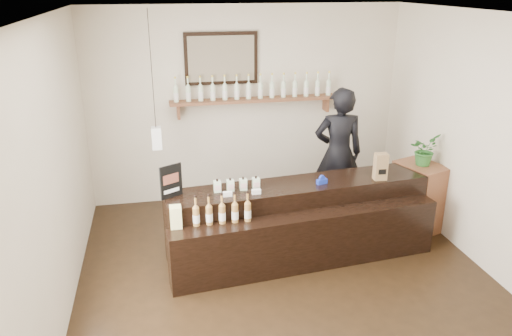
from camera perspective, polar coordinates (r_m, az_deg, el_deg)
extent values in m
plane|color=black|center=(5.58, 3.75, -13.04)|extent=(5.00, 5.00, 0.00)
plane|color=beige|center=(7.28, -1.15, 7.22)|extent=(4.50, 0.00, 4.50)
plane|color=beige|center=(2.89, 18.00, -16.35)|extent=(4.50, 0.00, 4.50)
plane|color=beige|center=(4.87, -22.30, -1.27)|extent=(0.00, 5.00, 5.00)
plane|color=beige|center=(5.94, 25.56, 2.03)|extent=(0.00, 5.00, 5.00)
plane|color=white|center=(4.65, 4.59, 17.00)|extent=(5.00, 5.00, 0.00)
cube|color=brown|center=(7.15, -0.17, 7.81)|extent=(2.40, 0.25, 0.04)
cube|color=brown|center=(7.08, -8.87, 6.43)|extent=(0.04, 0.20, 0.20)
cube|color=brown|center=(7.49, 7.97, 7.25)|extent=(0.04, 0.20, 0.20)
cube|color=black|center=(7.07, -4.00, 12.39)|extent=(1.02, 0.04, 0.72)
cube|color=#443B2C|center=(7.05, -3.98, 12.36)|extent=(0.92, 0.01, 0.62)
cube|color=white|center=(6.34, -11.29, 3.36)|extent=(0.12, 0.12, 0.28)
cylinder|color=black|center=(6.15, -11.84, 10.90)|extent=(0.01, 0.01, 1.41)
cylinder|color=#DAF2CA|center=(7.00, -9.13, 8.28)|extent=(0.07, 0.07, 0.20)
cone|color=#DAF2CA|center=(6.97, -9.19, 9.30)|extent=(0.07, 0.07, 0.05)
cylinder|color=#DAF2CA|center=(6.96, -9.22, 9.78)|extent=(0.02, 0.02, 0.07)
cylinder|color=gold|center=(6.95, -9.24, 10.16)|extent=(0.03, 0.03, 0.02)
cylinder|color=white|center=(7.00, -9.12, 8.12)|extent=(0.07, 0.07, 0.09)
cylinder|color=#DAF2CA|center=(7.01, -7.74, 8.37)|extent=(0.07, 0.07, 0.20)
cone|color=#DAF2CA|center=(6.98, -7.79, 9.39)|extent=(0.07, 0.07, 0.05)
cylinder|color=#DAF2CA|center=(6.97, -7.81, 9.87)|extent=(0.02, 0.02, 0.07)
cylinder|color=gold|center=(6.96, -7.83, 10.25)|extent=(0.03, 0.03, 0.02)
cylinder|color=white|center=(7.01, -7.73, 8.21)|extent=(0.07, 0.07, 0.09)
cylinder|color=#DAF2CA|center=(7.02, -6.35, 8.45)|extent=(0.07, 0.07, 0.20)
cone|color=#DAF2CA|center=(6.99, -6.39, 9.47)|extent=(0.07, 0.07, 0.05)
cylinder|color=#DAF2CA|center=(6.98, -6.41, 9.95)|extent=(0.02, 0.02, 0.07)
cylinder|color=gold|center=(6.97, -6.42, 10.33)|extent=(0.03, 0.03, 0.02)
cylinder|color=white|center=(7.02, -6.34, 8.29)|extent=(0.07, 0.07, 0.09)
cylinder|color=#DAF2CA|center=(7.04, -4.96, 8.53)|extent=(0.07, 0.07, 0.20)
cone|color=#DAF2CA|center=(7.01, -4.99, 9.54)|extent=(0.07, 0.07, 0.05)
cylinder|color=#DAF2CA|center=(7.00, -5.01, 10.03)|extent=(0.02, 0.02, 0.07)
cylinder|color=gold|center=(6.99, -5.02, 10.40)|extent=(0.03, 0.03, 0.02)
cylinder|color=white|center=(7.04, -4.96, 8.37)|extent=(0.07, 0.07, 0.09)
cylinder|color=#DAF2CA|center=(7.06, -3.58, 8.60)|extent=(0.07, 0.07, 0.20)
cone|color=#DAF2CA|center=(7.03, -3.60, 9.61)|extent=(0.07, 0.07, 0.05)
cylinder|color=#DAF2CA|center=(7.02, -3.62, 10.10)|extent=(0.02, 0.02, 0.07)
cylinder|color=gold|center=(7.01, -3.62, 10.47)|extent=(0.03, 0.03, 0.02)
cylinder|color=white|center=(7.06, -3.58, 8.44)|extent=(0.07, 0.07, 0.09)
cylinder|color=#DAF2CA|center=(7.08, -2.21, 8.67)|extent=(0.07, 0.07, 0.20)
cone|color=#DAF2CA|center=(7.06, -2.23, 9.68)|extent=(0.07, 0.07, 0.05)
cylinder|color=#DAF2CA|center=(7.04, -2.23, 10.16)|extent=(0.02, 0.02, 0.07)
cylinder|color=gold|center=(7.04, -2.24, 10.53)|extent=(0.03, 0.03, 0.02)
cylinder|color=white|center=(7.09, -2.21, 8.51)|extent=(0.07, 0.07, 0.09)
cylinder|color=#DAF2CA|center=(7.11, -0.85, 8.73)|extent=(0.07, 0.07, 0.20)
cone|color=#DAF2CA|center=(7.08, -0.86, 9.74)|extent=(0.07, 0.07, 0.05)
cylinder|color=#DAF2CA|center=(7.07, -0.86, 10.21)|extent=(0.02, 0.02, 0.07)
cylinder|color=gold|center=(7.07, -0.86, 10.59)|extent=(0.03, 0.03, 0.02)
cylinder|color=white|center=(7.11, -0.85, 8.57)|extent=(0.07, 0.07, 0.09)
cylinder|color=#DAF2CA|center=(7.14, 0.50, 8.79)|extent=(0.07, 0.07, 0.20)
cone|color=#DAF2CA|center=(7.12, 0.50, 9.79)|extent=(0.07, 0.07, 0.05)
cylinder|color=#DAF2CA|center=(7.11, 0.50, 10.27)|extent=(0.02, 0.02, 0.07)
cylinder|color=gold|center=(7.10, 0.51, 10.64)|extent=(0.03, 0.03, 0.02)
cylinder|color=white|center=(7.15, 0.50, 8.63)|extent=(0.07, 0.07, 0.09)
cylinder|color=#DAF2CA|center=(7.18, 1.84, 8.84)|extent=(0.07, 0.07, 0.20)
cone|color=#DAF2CA|center=(7.15, 1.85, 9.84)|extent=(0.07, 0.07, 0.05)
cylinder|color=#DAF2CA|center=(7.14, 1.85, 10.31)|extent=(0.02, 0.02, 0.07)
cylinder|color=gold|center=(7.13, 1.86, 10.68)|extent=(0.03, 0.03, 0.02)
cylinder|color=white|center=(7.18, 1.83, 8.68)|extent=(0.07, 0.07, 0.09)
cylinder|color=#DAF2CA|center=(7.22, 3.16, 8.89)|extent=(0.07, 0.07, 0.20)
cone|color=#DAF2CA|center=(7.19, 3.18, 9.88)|extent=(0.07, 0.07, 0.05)
cylinder|color=#DAF2CA|center=(7.18, 3.19, 10.35)|extent=(0.02, 0.02, 0.07)
cylinder|color=gold|center=(7.18, 3.20, 10.72)|extent=(0.03, 0.03, 0.02)
cylinder|color=white|center=(7.22, 3.16, 8.73)|extent=(0.07, 0.07, 0.09)
cylinder|color=#DAF2CA|center=(7.26, 4.47, 8.93)|extent=(0.07, 0.07, 0.20)
cone|color=#DAF2CA|center=(7.24, 4.50, 9.91)|extent=(0.07, 0.07, 0.05)
cylinder|color=#DAF2CA|center=(7.23, 4.51, 10.38)|extent=(0.02, 0.02, 0.07)
cylinder|color=gold|center=(7.22, 4.52, 10.75)|extent=(0.03, 0.03, 0.02)
cylinder|color=white|center=(7.27, 4.46, 8.77)|extent=(0.07, 0.07, 0.09)
cylinder|color=#DAF2CA|center=(7.31, 5.76, 8.97)|extent=(0.07, 0.07, 0.20)
cone|color=#DAF2CA|center=(7.29, 5.80, 9.94)|extent=(0.07, 0.07, 0.05)
cylinder|color=#DAF2CA|center=(7.28, 5.81, 10.41)|extent=(0.02, 0.02, 0.07)
cylinder|color=gold|center=(7.27, 5.83, 10.77)|extent=(0.03, 0.03, 0.02)
cylinder|color=white|center=(7.32, 5.75, 8.81)|extent=(0.07, 0.07, 0.09)
cylinder|color=#DAF2CA|center=(7.36, 7.03, 9.00)|extent=(0.07, 0.07, 0.20)
cone|color=#DAF2CA|center=(7.34, 7.08, 9.97)|extent=(0.07, 0.07, 0.05)
cylinder|color=#DAF2CA|center=(7.33, 7.10, 10.43)|extent=(0.02, 0.02, 0.07)
cylinder|color=gold|center=(7.32, 7.11, 10.79)|extent=(0.03, 0.03, 0.02)
cylinder|color=white|center=(7.37, 7.03, 8.84)|extent=(0.07, 0.07, 0.09)
cylinder|color=#DAF2CA|center=(7.42, 8.29, 9.02)|extent=(0.07, 0.07, 0.20)
cone|color=#DAF2CA|center=(7.39, 8.34, 9.99)|extent=(0.07, 0.07, 0.05)
cylinder|color=#DAF2CA|center=(7.38, 8.37, 10.44)|extent=(0.02, 0.02, 0.07)
cylinder|color=gold|center=(7.37, 8.38, 10.80)|extent=(0.03, 0.03, 0.02)
cylinder|color=white|center=(7.42, 8.28, 8.87)|extent=(0.07, 0.07, 0.09)
cube|color=black|center=(6.02, 4.82, -5.60)|extent=(3.16, 0.86, 0.87)
cube|color=black|center=(5.72, 5.95, -8.34)|extent=(3.14, 0.59, 0.66)
cube|color=white|center=(5.47, -3.27, -2.99)|extent=(0.10, 0.04, 0.05)
cube|color=white|center=(5.52, 0.03, -2.73)|extent=(0.10, 0.04, 0.05)
cube|color=#F9F598|center=(5.31, -9.11, -6.12)|extent=(0.12, 0.12, 0.12)
cube|color=#F9F598|center=(5.26, -9.19, -4.96)|extent=(0.12, 0.12, 0.12)
cube|color=#DAF2CA|center=(5.59, -4.45, -2.13)|extent=(0.08, 0.08, 0.13)
cube|color=beige|center=(5.55, -4.39, -2.29)|extent=(0.07, 0.00, 0.06)
cylinder|color=black|center=(5.56, -4.47, -1.42)|extent=(0.02, 0.02, 0.03)
cube|color=#DAF2CA|center=(5.61, -2.96, -2.01)|extent=(0.08, 0.08, 0.13)
cube|color=beige|center=(5.57, -2.89, -2.18)|extent=(0.07, 0.00, 0.06)
cylinder|color=black|center=(5.58, -2.97, -1.31)|extent=(0.02, 0.02, 0.03)
cube|color=#DAF2CA|center=(5.63, -1.48, -1.90)|extent=(0.08, 0.08, 0.13)
cube|color=beige|center=(5.59, -1.40, -2.06)|extent=(0.07, 0.00, 0.06)
cylinder|color=black|center=(5.60, -1.48, -1.19)|extent=(0.02, 0.02, 0.03)
cube|color=#DAF2CA|center=(5.65, -0.01, -1.79)|extent=(0.08, 0.08, 0.13)
cube|color=beige|center=(5.62, 0.07, -1.94)|extent=(0.07, 0.00, 0.06)
cylinder|color=black|center=(5.63, -0.01, -1.08)|extent=(0.02, 0.02, 0.03)
cylinder|color=#A27237|center=(5.30, -6.85, -5.55)|extent=(0.07, 0.07, 0.20)
cone|color=#A27237|center=(5.25, -6.91, -4.30)|extent=(0.07, 0.07, 0.05)
cylinder|color=#A27237|center=(5.22, -6.94, -3.70)|extent=(0.02, 0.02, 0.07)
cylinder|color=black|center=(5.20, -6.96, -3.23)|extent=(0.03, 0.03, 0.03)
cylinder|color=white|center=(5.31, -6.84, -5.74)|extent=(0.07, 0.07, 0.09)
cylinder|color=#A27237|center=(5.31, -5.37, -5.43)|extent=(0.07, 0.07, 0.20)
cone|color=#A27237|center=(5.26, -5.41, -4.19)|extent=(0.07, 0.07, 0.05)
cylinder|color=#A27237|center=(5.23, -5.43, -3.59)|extent=(0.02, 0.02, 0.07)
cylinder|color=black|center=(5.21, -5.45, -3.12)|extent=(0.03, 0.03, 0.03)
cylinder|color=white|center=(5.32, -5.36, -5.63)|extent=(0.07, 0.07, 0.09)
cylinder|color=#A27237|center=(5.33, -3.89, -5.31)|extent=(0.07, 0.07, 0.20)
cone|color=#A27237|center=(5.27, -3.92, -4.07)|extent=(0.07, 0.07, 0.05)
cylinder|color=#A27237|center=(5.25, -3.94, -3.47)|extent=(0.02, 0.02, 0.07)
cylinder|color=black|center=(5.23, -3.95, -3.00)|extent=(0.03, 0.03, 0.03)
cylinder|color=white|center=(5.34, -3.88, -5.51)|extent=(0.07, 0.07, 0.09)
cylinder|color=#A27237|center=(5.34, -2.42, -5.19)|extent=(0.07, 0.07, 0.20)
cone|color=#A27237|center=(5.29, -2.44, -3.95)|extent=(0.07, 0.07, 0.05)
cylinder|color=#A27237|center=(5.26, -2.45, -3.36)|extent=(0.02, 0.02, 0.07)
cylinder|color=black|center=(5.25, -2.45, -2.89)|extent=(0.03, 0.03, 0.03)
cylinder|color=white|center=(5.35, -2.41, -5.38)|extent=(0.07, 0.07, 0.09)
cylinder|color=#A27237|center=(5.36, -0.96, -5.06)|extent=(0.07, 0.07, 0.20)
cone|color=#A27237|center=(5.31, -0.97, -3.83)|extent=(0.07, 0.07, 0.05)
cylinder|color=#A27237|center=(5.29, -0.97, -3.24)|extent=(0.02, 0.02, 0.07)
cylinder|color=black|center=(5.27, -0.97, -2.77)|extent=(0.03, 0.03, 0.03)
cylinder|color=white|center=(5.37, -0.96, -5.26)|extent=(0.07, 0.07, 0.09)
cube|color=black|center=(5.46, -9.68, -1.50)|extent=(0.24, 0.15, 0.37)
cube|color=brown|center=(5.44, -9.69, -1.24)|extent=(0.17, 0.10, 0.11)
cube|color=white|center=(5.49, -9.61, -2.57)|extent=(0.17, 0.10, 0.04)
cube|color=olive|center=(6.06, 14.05, 0.16)|extent=(0.16, 0.12, 0.32)
cube|color=black|center=(6.02, 14.24, -0.44)|extent=(0.09, 0.01, 0.06)
cube|color=#182FA9|center=(5.84, 7.54, -1.54)|extent=(0.13, 0.08, 0.06)
cylinder|color=#182FA9|center=(5.83, 7.56, -1.13)|extent=(0.07, 0.05, 0.07)
cube|color=brown|center=(6.86, 18.05, -3.10)|extent=(0.62, 0.72, 0.89)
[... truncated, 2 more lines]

